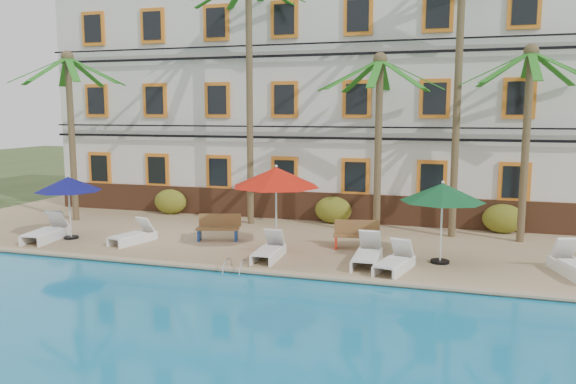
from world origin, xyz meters
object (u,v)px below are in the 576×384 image
(lounger_a, at_px, (47,231))
(bench_right, at_px, (356,234))
(umbrella_red, at_px, (276,178))
(umbrella_green, at_px, (443,193))
(lounger_f, at_px, (576,265))
(lounger_e, at_px, (395,261))
(umbrella_blue, at_px, (68,184))
(lounger_c, at_px, (269,250))
(palm_b, at_px, (249,67))
(lounger_d, at_px, (367,254))
(palm_c, at_px, (379,117))
(palm_d, at_px, (459,54))
(pool_ladder, at_px, (236,271))
(lounger_b, at_px, (133,235))
(palm_e, at_px, (528,114))
(bench_left, at_px, (218,227))
(palm_a, at_px, (70,111))

(lounger_a, distance_m, bench_right, 10.85)
(umbrella_red, relative_size, umbrella_green, 1.14)
(lounger_f, bearing_deg, lounger_e, -168.88)
(umbrella_blue, distance_m, lounger_c, 7.91)
(palm_b, relative_size, lounger_d, 4.87)
(umbrella_blue, xyz_separation_m, lounger_a, (-0.64, -0.46, -1.64))
(palm_c, bearing_deg, lounger_a, -159.17)
(palm_d, bearing_deg, pool_ladder, -132.17)
(pool_ladder, bearing_deg, umbrella_red, 80.12)
(lounger_c, height_order, lounger_e, lounger_e)
(umbrella_blue, bearing_deg, palm_b, 40.14)
(umbrella_red, height_order, lounger_b, umbrella_red)
(palm_c, distance_m, bench_right, 4.47)
(palm_d, xyz_separation_m, pool_ladder, (-5.85, -6.46, -6.51))
(lounger_d, bearing_deg, pool_ladder, -152.93)
(palm_d, distance_m, lounger_e, 8.20)
(lounger_f, bearing_deg, umbrella_red, 178.98)
(lounger_a, bearing_deg, lounger_c, -0.98)
(palm_d, xyz_separation_m, palm_e, (2.31, -0.15, -2.08))
(palm_c, bearing_deg, pool_ladder, -118.15)
(umbrella_blue, xyz_separation_m, bench_right, (10.03, 1.54, -1.49))
(umbrella_red, xyz_separation_m, lounger_a, (-8.30, -0.72, -2.11))
(umbrella_blue, bearing_deg, bench_left, 13.83)
(bench_left, bearing_deg, lounger_c, -36.47)
(umbrella_red, height_order, lounger_f, umbrella_red)
(palm_c, height_order, umbrella_blue, palm_c)
(palm_e, xyz_separation_m, lounger_b, (-12.89, -4.03, -4.16))
(palm_d, height_order, bench_left, palm_d)
(palm_e, distance_m, lounger_f, 5.83)
(palm_e, bearing_deg, palm_b, 178.30)
(palm_e, xyz_separation_m, lounger_d, (-4.67, -4.52, -4.12))
(palm_a, relative_size, lounger_d, 3.41)
(palm_d, xyz_separation_m, umbrella_green, (-0.30, -3.84, -4.38))
(bench_right, distance_m, pool_ladder, 4.69)
(lounger_c, bearing_deg, umbrella_red, 92.71)
(lounger_c, height_order, bench_left, bench_left)
(palm_b, height_order, lounger_f, palm_b)
(pool_ladder, bearing_deg, lounger_e, 17.22)
(pool_ladder, bearing_deg, palm_e, 37.70)
(palm_d, bearing_deg, bench_left, -159.32)
(palm_a, xyz_separation_m, palm_b, (7.31, 1.39, 1.68))
(umbrella_blue, distance_m, lounger_f, 16.51)
(lounger_a, bearing_deg, lounger_f, 1.89)
(lounger_f, bearing_deg, palm_d, 128.76)
(lounger_c, bearing_deg, lounger_a, 179.02)
(palm_e, bearing_deg, lounger_b, -162.64)
(palm_d, xyz_separation_m, lounger_d, (-2.37, -4.68, -6.20))
(umbrella_red, relative_size, pool_ladder, 3.83)
(lounger_d, relative_size, lounger_f, 0.93)
(lounger_c, relative_size, bench_left, 1.17)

